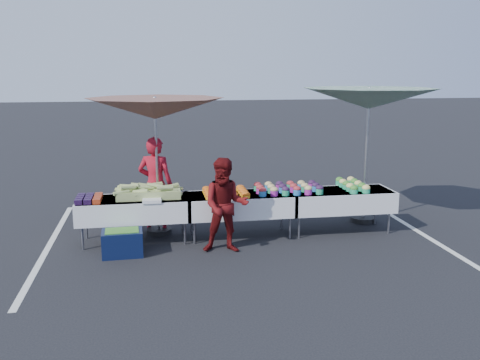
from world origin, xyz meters
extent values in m
plane|color=black|center=(0.00, 0.00, 0.00)|extent=(80.00, 80.00, 0.00)
cube|color=silver|center=(-3.20, 0.00, 0.00)|extent=(0.10, 5.00, 0.00)
cube|color=silver|center=(3.20, 0.00, 0.00)|extent=(0.10, 5.00, 0.00)
cube|color=white|center=(-1.80, 0.00, 0.73)|extent=(1.80, 0.75, 0.04)
cube|color=white|center=(-1.80, 0.00, 0.57)|extent=(1.86, 0.81, 0.36)
cylinder|color=slate|center=(-2.62, -0.29, 0.20)|extent=(0.04, 0.04, 0.39)
cylinder|color=slate|center=(-2.62, 0.29, 0.20)|extent=(0.04, 0.04, 0.39)
cylinder|color=slate|center=(-0.98, -0.29, 0.20)|extent=(0.04, 0.04, 0.39)
cylinder|color=slate|center=(-0.98, 0.29, 0.20)|extent=(0.04, 0.04, 0.39)
cube|color=white|center=(0.00, 0.00, 0.73)|extent=(1.80, 0.75, 0.04)
cube|color=white|center=(0.00, 0.00, 0.57)|extent=(1.86, 0.81, 0.36)
cylinder|color=slate|center=(-0.82, -0.29, 0.20)|extent=(0.04, 0.04, 0.39)
cylinder|color=slate|center=(-0.82, 0.29, 0.20)|extent=(0.04, 0.04, 0.39)
cylinder|color=slate|center=(0.82, -0.29, 0.20)|extent=(0.04, 0.04, 0.39)
cylinder|color=slate|center=(0.82, 0.29, 0.20)|extent=(0.04, 0.04, 0.39)
cube|color=white|center=(1.80, 0.00, 0.73)|extent=(1.80, 0.75, 0.04)
cube|color=white|center=(1.80, 0.00, 0.57)|extent=(1.86, 0.81, 0.36)
cylinder|color=slate|center=(0.98, -0.29, 0.20)|extent=(0.04, 0.04, 0.39)
cylinder|color=slate|center=(0.98, 0.29, 0.20)|extent=(0.04, 0.04, 0.39)
cylinder|color=slate|center=(2.62, -0.29, 0.20)|extent=(0.04, 0.04, 0.39)
cylinder|color=slate|center=(2.62, 0.29, 0.20)|extent=(0.04, 0.04, 0.39)
cube|color=black|center=(-2.65, -0.27, 0.79)|extent=(0.12, 0.12, 0.08)
cube|color=black|center=(-2.65, -0.13, 0.79)|extent=(0.12, 0.12, 0.08)
cube|color=black|center=(-2.65, 0.01, 0.79)|extent=(0.12, 0.12, 0.08)
cube|color=black|center=(-2.65, 0.15, 0.79)|extent=(0.12, 0.12, 0.08)
cube|color=black|center=(-2.51, -0.27, 0.79)|extent=(0.12, 0.12, 0.08)
cube|color=black|center=(-2.51, -0.13, 0.79)|extent=(0.12, 0.12, 0.08)
cube|color=black|center=(-2.51, 0.01, 0.79)|extent=(0.12, 0.12, 0.08)
cube|color=black|center=(-2.51, 0.15, 0.79)|extent=(0.12, 0.12, 0.08)
cube|color=#9F2F11|center=(-2.37, -0.27, 0.79)|extent=(0.12, 0.12, 0.08)
cube|color=#9F2F11|center=(-2.37, -0.13, 0.79)|extent=(0.12, 0.12, 0.08)
cube|color=#9F2F11|center=(-2.37, 0.01, 0.79)|extent=(0.12, 0.12, 0.08)
cube|color=#9F2F11|center=(-2.37, 0.15, 0.79)|extent=(0.12, 0.12, 0.08)
cube|color=#9EAB57|center=(-1.55, 0.05, 0.82)|extent=(1.05, 0.55, 0.14)
cylinder|color=#9EAB57|center=(-1.25, 0.20, 0.85)|extent=(0.27, 0.09, 0.10)
cylinder|color=#9EAB57|center=(-1.93, 0.10, 0.92)|extent=(0.27, 0.14, 0.07)
cylinder|color=#9EAB57|center=(-1.44, -0.06, 0.97)|extent=(0.27, 0.14, 0.09)
cylinder|color=#9EAB57|center=(-1.97, 0.08, 0.87)|extent=(0.27, 0.15, 0.10)
cylinder|color=#9EAB57|center=(-1.73, -0.01, 0.91)|extent=(0.27, 0.15, 0.08)
cylinder|color=#9EAB57|center=(-1.59, 0.09, 0.94)|extent=(0.27, 0.10, 0.10)
cylinder|color=#9EAB57|center=(-1.59, -0.03, 0.94)|extent=(0.27, 0.07, 0.08)
cylinder|color=#9EAB57|center=(-1.68, -0.13, 0.90)|extent=(0.27, 0.14, 0.09)
cylinder|color=#9EAB57|center=(-1.71, 0.25, 0.92)|extent=(0.27, 0.12, 0.08)
cylinder|color=#9EAB57|center=(-1.09, 0.14, 0.87)|extent=(0.27, 0.16, 0.08)
cylinder|color=#9EAB57|center=(-1.86, 0.01, 0.92)|extent=(0.27, 0.11, 0.07)
cylinder|color=#9EAB57|center=(-1.64, -0.18, 0.85)|extent=(0.27, 0.10, 0.07)
cylinder|color=#9EAB57|center=(-1.44, 0.19, 0.93)|extent=(0.27, 0.12, 0.08)
cylinder|color=#9EAB57|center=(-1.98, -0.17, 0.90)|extent=(0.27, 0.15, 0.08)
cylinder|color=#9EAB57|center=(-1.89, 0.09, 0.94)|extent=(0.27, 0.10, 0.08)
cylinder|color=#9EAB57|center=(-1.34, 0.00, 0.90)|extent=(0.27, 0.16, 0.10)
cylinder|color=#9EAB57|center=(-1.83, -0.02, 0.97)|extent=(0.27, 0.12, 0.09)
cylinder|color=#9EAB57|center=(-1.28, -0.18, 0.95)|extent=(0.27, 0.09, 0.07)
cylinder|color=#9EAB57|center=(-1.22, -0.15, 0.88)|extent=(0.27, 0.10, 0.09)
cylinder|color=#9EAB57|center=(-1.30, -0.09, 0.87)|extent=(0.27, 0.12, 0.09)
cylinder|color=#9EAB57|center=(-1.45, 0.28, 0.86)|extent=(0.27, 0.10, 0.08)
cylinder|color=#9EAB57|center=(-1.17, 0.03, 0.93)|extent=(0.27, 0.14, 0.10)
cylinder|color=#9EAB57|center=(-1.24, 0.25, 0.86)|extent=(0.27, 0.12, 0.07)
cylinder|color=#9EAB57|center=(-1.30, 0.23, 0.86)|extent=(0.27, 0.07, 0.10)
cylinder|color=#9EAB57|center=(-1.13, -0.19, 0.86)|extent=(0.27, 0.09, 0.10)
cylinder|color=#9EAB57|center=(-1.87, -0.12, 0.96)|extent=(0.27, 0.17, 0.08)
cube|color=white|center=(-1.50, -0.30, 0.78)|extent=(0.30, 0.25, 0.05)
cylinder|color=#FBA31B|center=(-0.55, -0.28, 0.78)|extent=(0.15, 0.15, 0.05)
ellipsoid|color=#CE480B|center=(-0.55, -0.28, 0.81)|extent=(0.15, 0.15, 0.08)
cylinder|color=#FBA31B|center=(-0.55, -0.10, 0.78)|extent=(0.15, 0.15, 0.05)
ellipsoid|color=#CE480B|center=(-0.55, -0.10, 0.81)|extent=(0.15, 0.15, 0.08)
cylinder|color=#FBA31B|center=(-0.55, 0.08, 0.78)|extent=(0.15, 0.15, 0.05)
ellipsoid|color=#CE480B|center=(-0.55, 0.08, 0.81)|extent=(0.15, 0.15, 0.08)
cylinder|color=#FBA31B|center=(-0.55, 0.26, 0.78)|extent=(0.15, 0.15, 0.05)
ellipsoid|color=#CE480B|center=(-0.55, 0.26, 0.81)|extent=(0.15, 0.15, 0.08)
cylinder|color=#FBA31B|center=(-0.35, -0.28, 0.78)|extent=(0.15, 0.15, 0.05)
ellipsoid|color=#CE480B|center=(-0.35, -0.28, 0.81)|extent=(0.15, 0.15, 0.08)
cylinder|color=#FBA31B|center=(-0.35, -0.10, 0.78)|extent=(0.15, 0.15, 0.05)
ellipsoid|color=#CE480B|center=(-0.35, -0.10, 0.81)|extent=(0.15, 0.15, 0.08)
cylinder|color=#FBA31B|center=(-0.35, 0.08, 0.78)|extent=(0.15, 0.15, 0.05)
ellipsoid|color=#CE480B|center=(-0.35, 0.08, 0.81)|extent=(0.15, 0.15, 0.08)
cylinder|color=#FBA31B|center=(-0.35, 0.26, 0.78)|extent=(0.15, 0.15, 0.05)
ellipsoid|color=#CE480B|center=(-0.35, 0.26, 0.81)|extent=(0.15, 0.15, 0.08)
cylinder|color=#FBA31B|center=(-0.15, -0.28, 0.78)|extent=(0.15, 0.15, 0.05)
ellipsoid|color=#CE480B|center=(-0.15, -0.28, 0.81)|extent=(0.15, 0.15, 0.08)
cylinder|color=#FBA31B|center=(-0.15, -0.10, 0.78)|extent=(0.15, 0.15, 0.05)
ellipsoid|color=#CE480B|center=(-0.15, -0.10, 0.81)|extent=(0.15, 0.15, 0.08)
cylinder|color=#FBA31B|center=(-0.15, 0.08, 0.78)|extent=(0.15, 0.15, 0.05)
ellipsoid|color=#CE480B|center=(-0.15, 0.08, 0.81)|extent=(0.15, 0.15, 0.08)
cylinder|color=#FBA31B|center=(-0.15, 0.26, 0.78)|extent=(0.15, 0.15, 0.05)
ellipsoid|color=#CE480B|center=(-0.15, 0.26, 0.81)|extent=(0.15, 0.15, 0.08)
cylinder|color=#FBA31B|center=(0.05, -0.28, 0.78)|extent=(0.15, 0.15, 0.05)
ellipsoid|color=#CE480B|center=(0.05, -0.28, 0.81)|extent=(0.15, 0.15, 0.08)
cylinder|color=#FBA31B|center=(0.05, -0.10, 0.78)|extent=(0.15, 0.15, 0.05)
ellipsoid|color=#CE480B|center=(0.05, -0.10, 0.81)|extent=(0.15, 0.15, 0.08)
cylinder|color=#FBA31B|center=(0.05, 0.08, 0.78)|extent=(0.15, 0.15, 0.05)
ellipsoid|color=#CE480B|center=(0.05, 0.08, 0.81)|extent=(0.15, 0.15, 0.08)
cylinder|color=#FBA31B|center=(0.05, 0.26, 0.78)|extent=(0.15, 0.15, 0.05)
ellipsoid|color=#CE480B|center=(0.05, 0.26, 0.81)|extent=(0.15, 0.15, 0.08)
cylinder|color=#2B79C9|center=(0.35, -0.22, 0.80)|extent=(0.13, 0.13, 0.10)
ellipsoid|color=maroon|center=(0.35, -0.22, 0.86)|extent=(0.14, 0.14, 0.10)
cylinder|color=#A9249A|center=(0.35, 0.00, 0.80)|extent=(0.13, 0.13, 0.10)
ellipsoid|color=maroon|center=(0.35, 0.00, 0.86)|extent=(0.14, 0.14, 0.10)
cylinder|color=#29A56E|center=(0.35, 0.22, 0.80)|extent=(0.13, 0.13, 0.10)
ellipsoid|color=maroon|center=(0.35, 0.22, 0.86)|extent=(0.14, 0.14, 0.10)
cylinder|color=#A9249A|center=(0.55, -0.22, 0.80)|extent=(0.13, 0.13, 0.10)
ellipsoid|color=tan|center=(0.55, -0.22, 0.86)|extent=(0.14, 0.14, 0.10)
cylinder|color=#29A56E|center=(0.55, 0.00, 0.80)|extent=(0.13, 0.13, 0.10)
ellipsoid|color=tan|center=(0.55, 0.00, 0.86)|extent=(0.14, 0.14, 0.10)
cylinder|color=#2B79C9|center=(0.55, 0.22, 0.80)|extent=(0.13, 0.13, 0.10)
ellipsoid|color=tan|center=(0.55, 0.22, 0.86)|extent=(0.14, 0.14, 0.10)
cylinder|color=#29A56E|center=(0.75, -0.22, 0.80)|extent=(0.13, 0.13, 0.10)
ellipsoid|color=black|center=(0.75, -0.22, 0.86)|extent=(0.14, 0.14, 0.10)
cylinder|color=#2B79C9|center=(0.75, 0.00, 0.80)|extent=(0.13, 0.13, 0.10)
ellipsoid|color=black|center=(0.75, 0.00, 0.86)|extent=(0.14, 0.14, 0.10)
cylinder|color=#A9249A|center=(0.75, 0.22, 0.80)|extent=(0.13, 0.13, 0.10)
ellipsoid|color=black|center=(0.75, 0.22, 0.86)|extent=(0.14, 0.14, 0.10)
cylinder|color=#2B79C9|center=(0.95, -0.22, 0.80)|extent=(0.13, 0.13, 0.10)
ellipsoid|color=maroon|center=(0.95, -0.22, 0.86)|extent=(0.14, 0.14, 0.10)
cylinder|color=#A9249A|center=(0.95, 0.00, 0.80)|extent=(0.13, 0.13, 0.10)
ellipsoid|color=maroon|center=(0.95, 0.00, 0.86)|extent=(0.14, 0.14, 0.10)
cylinder|color=#29A56E|center=(0.95, 0.22, 0.80)|extent=(0.13, 0.13, 0.10)
ellipsoid|color=maroon|center=(0.95, 0.22, 0.86)|extent=(0.14, 0.14, 0.10)
cylinder|color=#A9249A|center=(1.15, -0.22, 0.80)|extent=(0.13, 0.13, 0.10)
ellipsoid|color=tan|center=(1.15, -0.22, 0.86)|extent=(0.14, 0.14, 0.10)
cylinder|color=#29A56E|center=(1.15, 0.00, 0.80)|extent=(0.13, 0.13, 0.10)
ellipsoid|color=tan|center=(1.15, 0.00, 0.86)|extent=(0.14, 0.14, 0.10)
cylinder|color=#2B79C9|center=(1.15, 0.22, 0.80)|extent=(0.13, 0.13, 0.10)
ellipsoid|color=tan|center=(1.15, 0.22, 0.86)|extent=(0.14, 0.14, 0.10)
cylinder|color=#29A56E|center=(1.35, -0.22, 0.80)|extent=(0.13, 0.13, 0.10)
ellipsoid|color=black|center=(1.35, -0.22, 0.86)|extent=(0.14, 0.14, 0.10)
cylinder|color=#2B79C9|center=(1.35, 0.00, 0.80)|extent=(0.13, 0.13, 0.10)
ellipsoid|color=black|center=(1.35, 0.00, 0.86)|extent=(0.14, 0.14, 0.10)
cylinder|color=#A9249A|center=(1.35, 0.22, 0.80)|extent=(0.13, 0.13, 0.10)
ellipsoid|color=black|center=(1.35, 0.22, 0.86)|extent=(0.14, 0.14, 0.10)
cylinder|color=#29A56E|center=(1.95, -0.28, 0.79)|extent=(0.14, 0.14, 0.08)
ellipsoid|color=#207A25|center=(1.95, -0.28, 0.84)|extent=(0.14, 0.14, 0.11)
cylinder|color=#29A56E|center=(1.95, -0.10, 0.79)|extent=(0.14, 0.14, 0.08)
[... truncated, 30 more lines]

